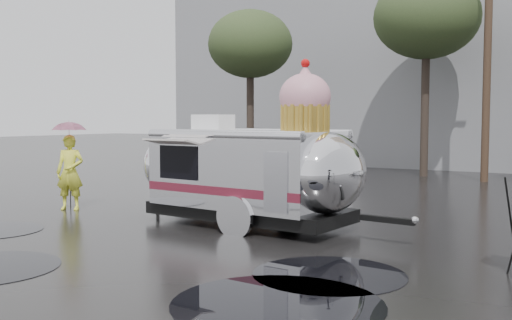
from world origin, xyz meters
The scene contains 10 objects.
ground centered at (0.00, 0.00, 0.00)m, with size 120.00×120.00×0.00m, color black.
puddles centered at (-0.08, -1.50, 0.01)m, with size 9.89×9.13×0.01m.
grey_building centered at (-4.00, 24.00, 6.50)m, with size 22.00×12.00×13.00m, color slate.
utility_pole centered at (2.50, 14.00, 4.62)m, with size 1.60×0.28×9.00m.
tree_left centered at (-7.00, 13.00, 5.48)m, with size 3.64×3.64×6.95m.
tree_mid centered at (0.00, 15.00, 6.34)m, with size 4.20×4.20×8.03m.
barricade_row centered at (-5.55, 9.96, 0.52)m, with size 4.30×0.80×1.00m.
airstream_trailer centered at (-0.23, 1.85, 1.26)m, with size 6.68×2.73×3.61m.
person_left centered at (-5.41, 1.47, 0.96)m, with size 0.69×0.46×1.93m, color #EDF23E.
umbrella_pink centered at (-5.41, 1.47, 1.92)m, with size 1.08×1.08×2.29m.
Camera 1 is at (6.45, -9.20, 2.34)m, focal length 42.00 mm.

